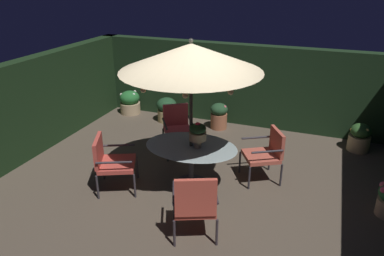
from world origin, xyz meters
name	(u,v)px	position (x,y,z in m)	size (l,w,h in m)	color
ground_plane	(190,187)	(0.00, 0.00, -0.01)	(7.17, 6.65, 0.02)	brown
hedge_backdrop_rear	(238,84)	(0.00, 3.17, 0.95)	(7.17, 0.30, 1.90)	black
hedge_backdrop_left	(24,110)	(-3.44, 0.00, 0.95)	(0.30, 6.65, 1.90)	black
patio_dining_table	(191,155)	(0.00, 0.05, 0.59)	(1.56, 1.13, 0.76)	#2F2E34
patio_umbrella	(191,58)	(0.00, 0.05, 2.22)	(2.21, 2.21, 2.51)	#31312B
centerpiece_planter	(198,133)	(0.12, 0.04, 1.02)	(0.28, 0.28, 0.44)	tan
patio_chair_north	(110,160)	(-1.21, -0.51, 0.55)	(0.84, 0.85, 0.94)	#322E34
patio_chair_northeast	(195,202)	(0.53, -1.18, 0.57)	(0.79, 0.81, 1.02)	#322B31
patio_chair_east	(267,151)	(1.15, 0.72, 0.54)	(0.81, 0.81, 0.92)	#2E2C32
patio_chair_southeast	(177,126)	(-0.73, 1.17, 0.56)	(0.80, 0.82, 0.96)	#28322C
potted_plant_back_center	(219,115)	(-0.29, 2.64, 0.32)	(0.40, 0.40, 0.61)	#9E5C3F
potted_plant_front_corner	(360,137)	(2.74, 2.54, 0.29)	(0.43, 0.43, 0.58)	tan
potted_plant_left_near	(130,102)	(-2.73, 2.77, 0.30)	(0.51, 0.51, 0.60)	tan
potted_plant_right_near	(167,109)	(-1.62, 2.61, 0.31)	(0.48, 0.48, 0.59)	tan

